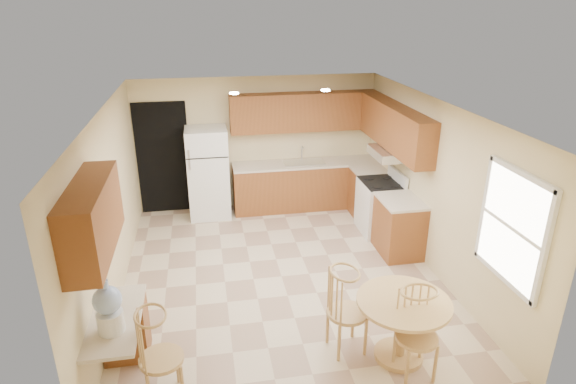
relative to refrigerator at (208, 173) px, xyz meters
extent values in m
plane|color=#CAB493|center=(0.95, -2.40, -0.83)|extent=(5.50, 5.50, 0.00)
cube|color=white|center=(0.95, -2.40, 1.67)|extent=(4.50, 5.50, 0.02)
cube|color=beige|center=(0.95, 0.35, 0.42)|extent=(4.50, 0.02, 2.50)
cube|color=beige|center=(0.95, -5.15, 0.42)|extent=(4.50, 0.02, 2.50)
cube|color=beige|center=(-1.30, -2.40, 0.42)|extent=(0.02, 5.50, 2.50)
cube|color=beige|center=(3.20, -2.40, 0.42)|extent=(0.02, 5.50, 2.50)
cube|color=black|center=(-0.80, 0.34, 0.22)|extent=(0.90, 0.02, 2.10)
cube|color=brown|center=(1.83, 0.05, -0.40)|extent=(2.75, 0.60, 0.87)
cube|color=beige|center=(1.83, 0.05, 0.06)|extent=(2.75, 0.63, 0.04)
cube|color=brown|center=(2.90, -0.54, -0.40)|extent=(0.60, 0.59, 0.87)
cube|color=beige|center=(2.90, -0.54, 0.06)|extent=(0.63, 0.59, 0.04)
cube|color=brown|center=(2.90, -2.00, -0.40)|extent=(0.60, 0.80, 0.87)
cube|color=beige|center=(2.90, -2.00, 0.06)|extent=(0.63, 0.80, 0.04)
cube|color=brown|center=(1.83, 0.19, 1.02)|extent=(2.75, 0.33, 0.70)
cube|color=brown|center=(3.04, -1.19, 1.02)|extent=(0.33, 2.42, 0.70)
cube|color=brown|center=(-1.13, -4.00, 1.02)|extent=(0.33, 1.40, 0.70)
cube|color=silver|center=(1.80, 0.05, 0.08)|extent=(0.78, 0.44, 0.01)
cube|color=silver|center=(2.95, -1.22, 0.59)|extent=(0.50, 0.76, 0.14)
cube|color=brown|center=(-1.05, -3.72, -0.47)|extent=(0.48, 0.42, 0.72)
cube|color=beige|center=(-1.05, -4.10, -0.08)|extent=(0.50, 1.20, 0.04)
cube|color=white|center=(3.18, -4.25, 0.67)|extent=(0.05, 1.00, 1.20)
cube|color=white|center=(3.17, -4.25, 1.29)|extent=(0.05, 1.10, 0.06)
cube|color=white|center=(3.17, -4.25, 0.05)|extent=(0.05, 1.10, 0.06)
cube|color=white|center=(3.17, -4.78, 0.67)|extent=(0.05, 0.06, 1.28)
cube|color=white|center=(3.17, -3.72, 0.67)|extent=(0.05, 0.06, 1.28)
cylinder|color=white|center=(0.45, -1.20, 1.65)|extent=(0.14, 0.14, 0.02)
cylinder|color=white|center=(1.85, -1.20, 1.65)|extent=(0.14, 0.14, 0.02)
cube|color=white|center=(0.00, 0.00, 0.00)|extent=(0.74, 0.69, 1.67)
cube|color=black|center=(0.00, -0.35, 0.39)|extent=(0.72, 0.01, 0.02)
cube|color=silver|center=(-0.31, -0.36, 0.29)|extent=(0.03, 0.03, 0.18)
cube|color=silver|center=(-0.31, -0.36, 0.49)|extent=(0.03, 0.03, 0.14)
cube|color=white|center=(2.87, -1.22, -0.38)|extent=(0.65, 0.76, 0.90)
cube|color=black|center=(2.87, -1.22, 0.07)|extent=(0.64, 0.75, 0.02)
cube|color=white|center=(3.15, -1.22, 0.17)|extent=(0.06, 0.76, 0.18)
cylinder|color=tan|center=(1.97, -4.32, -0.80)|extent=(0.55, 0.55, 0.06)
cylinder|color=tan|center=(1.97, -4.32, -0.46)|extent=(0.14, 0.14, 0.68)
cylinder|color=tan|center=(1.97, -4.32, -0.09)|extent=(1.03, 1.03, 0.04)
cylinder|color=tan|center=(1.42, -4.07, -0.34)|extent=(0.46, 0.46, 0.04)
cylinder|color=tan|center=(1.26, -3.91, -0.59)|extent=(0.04, 0.04, 0.49)
cylinder|color=tan|center=(1.59, -3.91, -0.59)|extent=(0.04, 0.04, 0.49)
cylinder|color=tan|center=(1.26, -4.24, -0.59)|extent=(0.04, 0.04, 0.49)
cylinder|color=tan|center=(1.59, -4.24, -0.59)|extent=(0.04, 0.04, 0.49)
cylinder|color=tan|center=(2.02, -4.60, -0.35)|extent=(0.45, 0.45, 0.04)
cylinder|color=tan|center=(1.86, -4.44, -0.59)|extent=(0.04, 0.04, 0.48)
cylinder|color=tan|center=(2.18, -4.44, -0.59)|extent=(0.04, 0.04, 0.48)
cylinder|color=tan|center=(1.86, -4.76, -0.59)|extent=(0.04, 0.04, 0.48)
cylinder|color=tan|center=(2.18, -4.76, -0.59)|extent=(0.04, 0.04, 0.48)
cylinder|color=tan|center=(-0.60, -4.45, -0.36)|extent=(0.45, 0.45, 0.04)
cylinder|color=tan|center=(-0.76, -4.29, -0.60)|extent=(0.04, 0.04, 0.48)
cylinder|color=tan|center=(-0.44, -4.29, -0.60)|extent=(0.04, 0.04, 0.48)
cylinder|color=white|center=(-1.05, -4.30, 0.04)|extent=(0.26, 0.26, 0.22)
sphere|color=#99B7ED|center=(-1.05, -4.30, 0.29)|extent=(0.28, 0.28, 0.28)
cylinder|color=#99B7ED|center=(-1.05, -4.30, 0.47)|extent=(0.07, 0.07, 0.08)
camera|label=1|loc=(-0.04, -8.41, 2.95)|focal=30.00mm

